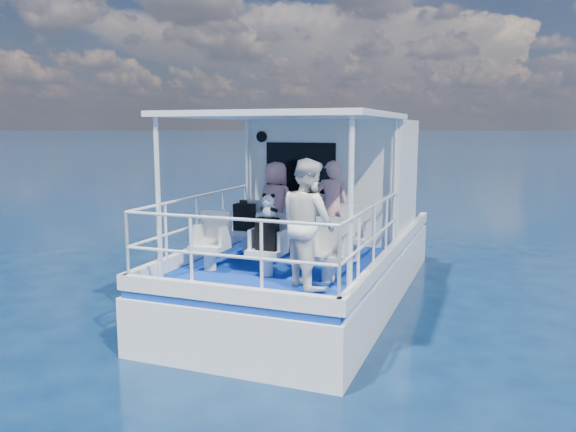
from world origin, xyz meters
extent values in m
plane|color=#081C3F|center=(0.00, 0.00, 0.00)|extent=(2000.00, 2000.00, 0.00)
cube|color=white|center=(0.00, 1.00, 0.00)|extent=(3.00, 7.00, 1.60)
cube|color=#0A2D96|center=(0.00, 1.00, 0.85)|extent=(2.90, 6.90, 0.10)
cube|color=white|center=(0.00, 2.30, 2.00)|extent=(2.85, 2.00, 2.20)
cube|color=white|center=(0.00, -0.20, 3.14)|extent=(3.00, 3.20, 0.08)
cylinder|color=white|center=(-1.35, -1.70, 2.00)|extent=(0.07, 0.07, 2.20)
cylinder|color=white|center=(1.35, -1.70, 2.00)|extent=(0.07, 0.07, 2.20)
cylinder|color=white|center=(-1.35, 1.20, 2.00)|extent=(0.07, 0.07, 2.20)
cylinder|color=white|center=(1.35, 1.20, 2.00)|extent=(0.07, 0.07, 2.20)
cube|color=silver|center=(-0.90, 0.20, 1.09)|extent=(0.48, 0.46, 0.38)
cube|color=silver|center=(0.00, 0.20, 1.09)|extent=(0.48, 0.46, 0.38)
cube|color=silver|center=(0.90, 0.20, 1.09)|extent=(0.48, 0.46, 0.38)
cube|color=silver|center=(-0.90, -1.10, 1.09)|extent=(0.48, 0.46, 0.38)
cube|color=silver|center=(0.00, -1.10, 1.09)|extent=(0.48, 0.46, 0.38)
cube|color=silver|center=(0.90, -1.10, 1.09)|extent=(0.48, 0.46, 0.38)
imported|color=#DB908D|center=(-0.63, 0.78, 1.64)|extent=(0.62, 0.49, 1.49)
imported|color=#D9938C|center=(0.45, 0.58, 1.67)|extent=(0.65, 0.54, 1.54)
imported|color=white|center=(0.72, -1.41, 1.74)|extent=(1.03, 1.02, 1.68)
cube|color=black|center=(-0.92, 0.13, 1.50)|extent=(0.33, 0.19, 0.44)
cube|color=black|center=(0.03, -1.15, 1.50)|extent=(0.30, 0.17, 0.45)
cube|color=black|center=(-0.93, 0.12, 1.75)|extent=(0.11, 0.06, 0.06)
camera|label=1|loc=(3.01, -8.17, 2.94)|focal=35.00mm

